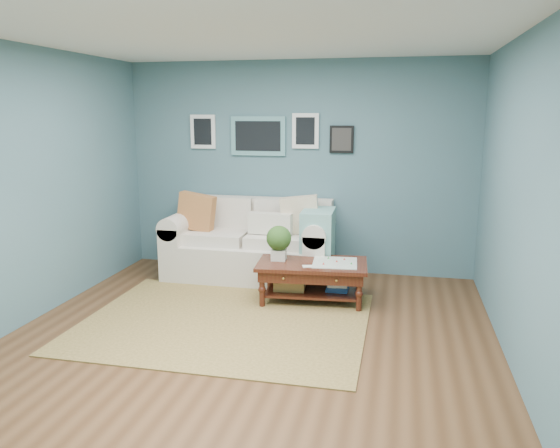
# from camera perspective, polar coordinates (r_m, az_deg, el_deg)

# --- Properties ---
(room_shell) EXTENTS (5.00, 5.02, 2.70)m
(room_shell) POSITION_cam_1_polar(r_m,az_deg,el_deg) (4.71, -3.86, 3.08)
(room_shell) COLOR brown
(room_shell) RESTS_ON ground
(area_rug) EXTENTS (2.79, 2.23, 0.01)m
(area_rug) POSITION_cam_1_polar(r_m,az_deg,el_deg) (5.55, -5.79, -10.12)
(area_rug) COLOR brown
(area_rug) RESTS_ON ground
(loveseat) EXTENTS (2.10, 0.95, 1.08)m
(loveseat) POSITION_cam_1_polar(r_m,az_deg,el_deg) (6.86, -2.42, -2.00)
(loveseat) COLOR beige
(loveseat) RESTS_ON ground
(coffee_table) EXTENTS (1.24, 0.79, 0.83)m
(coffee_table) POSITION_cam_1_polar(r_m,az_deg,el_deg) (6.02, 2.78, -4.67)
(coffee_table) COLOR #360E0C
(coffee_table) RESTS_ON ground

